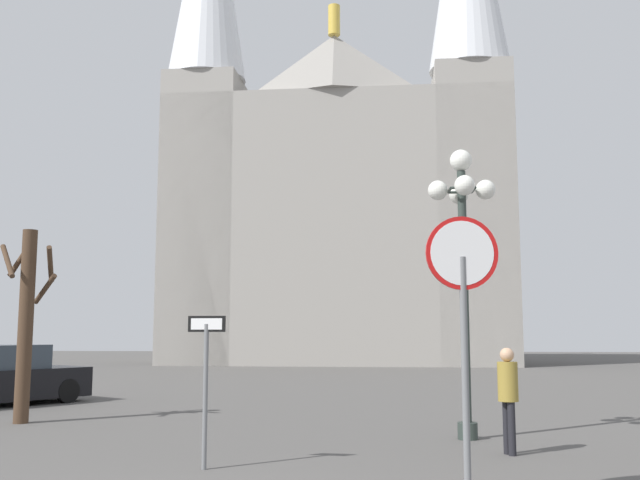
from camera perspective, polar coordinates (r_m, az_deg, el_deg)
The scene contains 6 objects.
cathedral at distance 44.67m, azimuth 1.59°, elevation 3.46°, with size 20.58×12.95×33.18m.
stop_sign at distance 8.26m, azimuth 11.35°, elevation -4.64°, with size 0.84×0.18×3.25m.
one_way_arrow_sign at distance 10.55m, azimuth -9.10°, elevation -10.45°, with size 0.56×0.10×2.16m.
street_lamp at distance 13.59m, azimuth 11.31°, elevation 0.25°, with size 1.26×1.26×5.35m.
bare_tree at distance 16.71m, azimuth -22.38°, elevation -5.81°, with size 1.31×1.31×4.13m.
pedestrian_walking at distance 12.02m, azimuth 14.76°, elevation -11.46°, with size 0.32×0.32×1.67m.
Camera 1 is at (1.80, -6.74, 1.95)m, focal length 40.14 mm.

